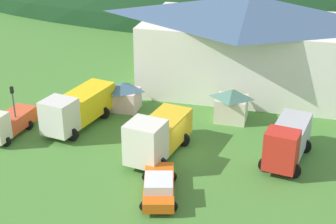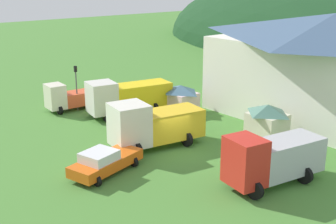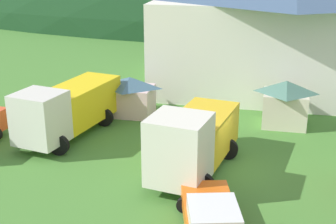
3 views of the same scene
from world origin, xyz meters
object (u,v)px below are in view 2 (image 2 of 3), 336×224
(flatbed_truck_yellow, at_px, (127,96))
(service_pickup_orange, at_px, (105,161))
(traffic_light_west, at_px, (76,83))
(traffic_cone_near_pickup, at_px, (188,132))
(play_shed_cream, at_px, (267,122))
(light_truck_cream, at_px, (69,97))
(play_shed_pink, at_px, (180,98))
(heavy_rig_striped, at_px, (152,124))
(crane_truck_red, at_px, (271,158))
(depot_building, at_px, (330,67))

(flatbed_truck_yellow, distance_m, service_pickup_orange, 12.67)
(service_pickup_orange, xyz_separation_m, traffic_light_west, (-13.63, 5.59, 1.78))
(traffic_cone_near_pickup, bearing_deg, service_pickup_orange, -75.84)
(traffic_light_west, bearing_deg, play_shed_cream, 24.02)
(light_truck_cream, height_order, traffic_cone_near_pickup, light_truck_cream)
(flatbed_truck_yellow, distance_m, traffic_cone_near_pickup, 7.37)
(light_truck_cream, relative_size, flatbed_truck_yellow, 0.66)
(play_shed_pink, distance_m, traffic_light_west, 9.83)
(light_truck_cream, xyz_separation_m, flatbed_truck_yellow, (4.77, 3.26, 0.51))
(play_shed_pink, xyz_separation_m, heavy_rig_striped, (5.43, -7.63, 0.51))
(light_truck_cream, distance_m, flatbed_truck_yellow, 5.80)
(flatbed_truck_yellow, xyz_separation_m, crane_truck_red, (17.30, -1.52, -0.02))
(play_shed_pink, bearing_deg, traffic_light_west, -132.68)
(depot_building, distance_m, service_pickup_orange, 21.52)
(crane_truck_red, height_order, traffic_cone_near_pickup, crane_truck_red)
(crane_truck_red, xyz_separation_m, traffic_cone_near_pickup, (-10.23, 2.66, -1.73))
(flatbed_truck_yellow, bearing_deg, crane_truck_red, 96.23)
(play_shed_pink, distance_m, traffic_cone_near_pickup, 5.79)
(play_shed_cream, xyz_separation_m, light_truck_cream, (-17.08, -7.82, -0.22))
(play_shed_pink, xyz_separation_m, crane_truck_red, (14.85, -5.90, 0.42))
(flatbed_truck_yellow, bearing_deg, play_shed_pink, 162.10)
(play_shed_pink, distance_m, crane_truck_red, 15.99)
(traffic_cone_near_pickup, bearing_deg, play_shed_cream, 33.10)
(depot_building, xyz_separation_m, crane_truck_red, (4.77, -14.08, -3.05))
(depot_building, xyz_separation_m, traffic_light_west, (-16.69, -15.34, -2.17))
(crane_truck_red, distance_m, traffic_cone_near_pickup, 10.71)
(play_shed_cream, distance_m, light_truck_cream, 18.79)
(depot_building, xyz_separation_m, light_truck_cream, (-17.30, -15.83, -3.54))
(play_shed_cream, bearing_deg, play_shed_pink, -178.96)
(service_pickup_orange, bearing_deg, traffic_cone_near_pickup, 179.36)
(depot_building, relative_size, play_shed_cream, 7.42)
(service_pickup_orange, bearing_deg, play_shed_cream, 152.80)
(traffic_light_west, relative_size, traffic_cone_near_pickup, 9.08)
(traffic_light_west, height_order, traffic_cone_near_pickup, traffic_light_west)
(light_truck_cream, bearing_deg, crane_truck_red, 99.11)
(flatbed_truck_yellow, bearing_deg, traffic_cone_near_pickup, 110.45)
(play_shed_cream, height_order, service_pickup_orange, play_shed_cream)
(flatbed_truck_yellow, distance_m, crane_truck_red, 17.36)
(play_shed_cream, relative_size, light_truck_cream, 0.54)
(play_shed_pink, distance_m, flatbed_truck_yellow, 5.04)
(depot_building, bearing_deg, heavy_rig_striped, -106.40)
(play_shed_cream, bearing_deg, depot_building, 88.43)
(flatbed_truck_yellow, xyz_separation_m, heavy_rig_striped, (7.88, -3.24, 0.07))
(crane_truck_red, bearing_deg, flatbed_truck_yellow, -85.32)
(heavy_rig_striped, bearing_deg, depot_building, 173.44)
(play_shed_cream, xyz_separation_m, heavy_rig_striped, (-4.43, -7.80, 0.36))
(flatbed_truck_yellow, xyz_separation_m, traffic_light_west, (-4.16, -2.78, 0.86))
(play_shed_cream, relative_size, heavy_rig_striped, 0.39)
(play_shed_cream, bearing_deg, heavy_rig_striped, -119.60)
(traffic_cone_near_pickup, bearing_deg, traffic_light_west, -160.74)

